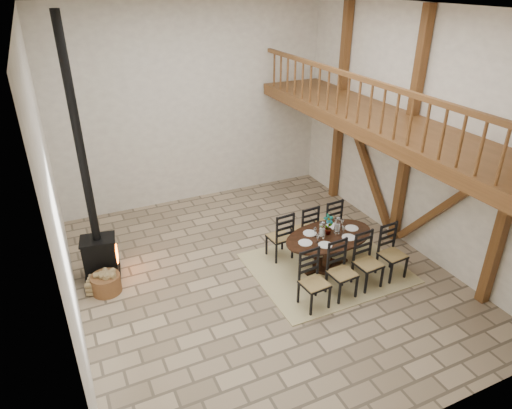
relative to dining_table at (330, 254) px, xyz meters
name	(u,v)px	position (x,y,z in m)	size (l,w,h in m)	color
ground	(262,273)	(-1.31, 0.49, -0.40)	(8.00, 8.00, 0.00)	tan
room_shell	(321,123)	(-0.12, 0.49, 2.61)	(7.02, 8.02, 5.01)	white
rug	(326,268)	(-0.01, 0.09, -0.39)	(3.00, 2.50, 0.02)	tan
dining_table	(330,254)	(0.00, 0.00, 0.00)	(2.39, 2.28, 1.23)	black
wood_stove	(95,227)	(-4.25, 1.79, 0.72)	(0.75, 0.62, 5.00)	black
log_basket	(106,283)	(-4.26, 1.21, -0.20)	(0.55, 0.55, 0.46)	brown
log_stack	(95,285)	(-4.45, 1.31, -0.26)	(0.40, 0.46, 0.29)	tan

